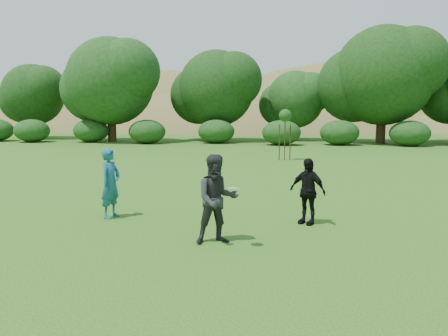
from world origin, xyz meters
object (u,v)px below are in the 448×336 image
(player_grey, at_px, (217,199))
(sapling, at_px, (285,117))
(player_teal, at_px, (110,183))
(player_black, at_px, (307,191))

(player_grey, distance_m, sapling, 15.78)
(player_grey, relative_size, sapling, 0.67)
(player_teal, xyz_separation_m, sapling, (4.68, 13.80, 1.49))
(player_black, distance_m, sapling, 13.88)
(player_teal, height_order, player_grey, player_grey)
(player_teal, bearing_deg, player_grey, -107.19)
(player_teal, distance_m, sapling, 14.64)
(player_teal, bearing_deg, sapling, -5.19)
(sapling, bearing_deg, player_black, -88.25)
(sapling, bearing_deg, player_grey, -95.78)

